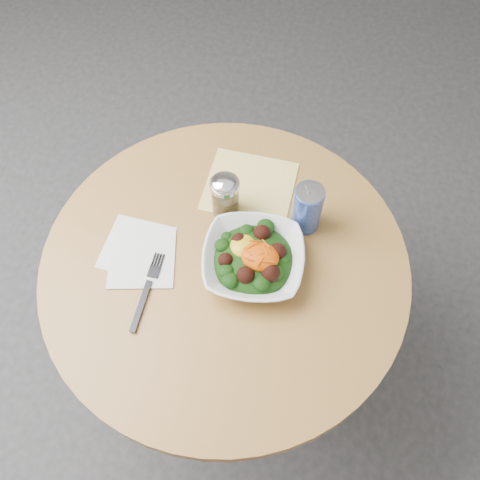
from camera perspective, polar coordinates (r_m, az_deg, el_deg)
The scene contains 8 objects.
ground at distance 1.99m, azimuth -1.10°, elevation -12.49°, with size 6.00×6.00×0.00m, color #2C2C2E.
table at distance 1.48m, azimuth -1.45°, elevation -5.94°, with size 0.90×0.90×0.75m.
cloth_napkin at distance 1.42m, azimuth 1.04°, elevation 5.78°, with size 0.23×0.21×0.00m, color #E3BA0B.
paper_napkins at distance 1.33m, azimuth -10.69°, elevation -1.39°, with size 0.20×0.21×0.00m.
salad_bowl at distance 1.27m, azimuth 1.44°, elevation -2.07°, with size 0.27×0.27×0.09m.
fork at distance 1.28m, azimuth -9.85°, elevation -5.13°, with size 0.03×0.21×0.00m.
spice_shaker at distance 1.32m, azimuth -1.60°, elevation 4.70°, with size 0.07×0.07×0.13m.
beverage_can at distance 1.31m, azimuth 7.17°, elevation 3.40°, with size 0.07×0.07×0.14m.
Camera 1 is at (0.17, -0.59, 1.90)m, focal length 40.00 mm.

